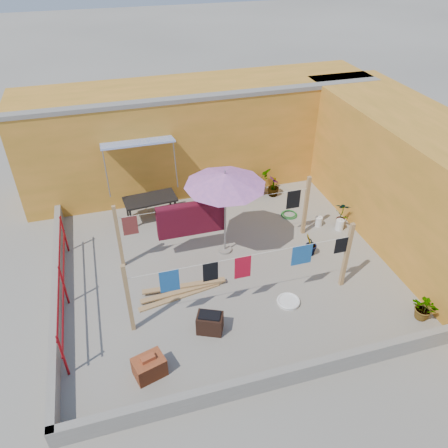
{
  "coord_description": "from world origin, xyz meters",
  "views": [
    {
      "loc": [
        -2.41,
        -8.11,
        7.32
      ],
      "look_at": [
        0.04,
        0.3,
        1.13
      ],
      "focal_mm": 35.0,
      "sensor_mm": 36.0,
      "label": 1
    }
  ],
  "objects_px": {
    "brick_stack": "(149,367)",
    "plant_back_a": "(258,182)",
    "patio_umbrella": "(225,180)",
    "outdoor_table": "(150,200)",
    "water_jug_a": "(340,225)",
    "white_basin": "(288,301)",
    "brazier": "(210,323)",
    "water_jug_b": "(319,221)",
    "green_hose": "(289,214)"
  },
  "relations": [
    {
      "from": "brazier",
      "to": "water_jug_a",
      "type": "relative_size",
      "value": 1.78
    },
    {
      "from": "white_basin",
      "to": "water_jug_a",
      "type": "relative_size",
      "value": 1.49
    },
    {
      "from": "white_basin",
      "to": "brick_stack",
      "type": "bearing_deg",
      "value": -163.1
    },
    {
      "from": "brick_stack",
      "to": "water_jug_b",
      "type": "xyz_separation_m",
      "value": [
        5.4,
        3.64,
        -0.08
      ]
    },
    {
      "from": "water_jug_a",
      "to": "green_hose",
      "type": "relative_size",
      "value": 0.74
    },
    {
      "from": "brick_stack",
      "to": "water_jug_a",
      "type": "xyz_separation_m",
      "value": [
        5.89,
        3.3,
        -0.06
      ]
    },
    {
      "from": "outdoor_table",
      "to": "green_hose",
      "type": "distance_m",
      "value": 4.12
    },
    {
      "from": "brazier",
      "to": "green_hose",
      "type": "relative_size",
      "value": 1.32
    },
    {
      "from": "water_jug_a",
      "to": "water_jug_b",
      "type": "xyz_separation_m",
      "value": [
        -0.49,
        0.34,
        -0.02
      ]
    },
    {
      "from": "brick_stack",
      "to": "green_hose",
      "type": "xyz_separation_m",
      "value": [
        4.8,
        4.36,
        -0.19
      ]
    },
    {
      "from": "green_hose",
      "to": "outdoor_table",
      "type": "bearing_deg",
      "value": 165.92
    },
    {
      "from": "patio_umbrella",
      "to": "white_basin",
      "type": "height_order",
      "value": "patio_umbrella"
    },
    {
      "from": "outdoor_table",
      "to": "water_jug_a",
      "type": "bearing_deg",
      "value": -22.13
    },
    {
      "from": "plant_back_a",
      "to": "outdoor_table",
      "type": "bearing_deg",
      "value": -171.95
    },
    {
      "from": "water_jug_b",
      "to": "green_hose",
      "type": "height_order",
      "value": "water_jug_b"
    },
    {
      "from": "outdoor_table",
      "to": "plant_back_a",
      "type": "height_order",
      "value": "plant_back_a"
    },
    {
      "from": "brazier",
      "to": "water_jug_b",
      "type": "xyz_separation_m",
      "value": [
        4.0,
        2.9,
        -0.1
      ]
    },
    {
      "from": "outdoor_table",
      "to": "water_jug_a",
      "type": "height_order",
      "value": "outdoor_table"
    },
    {
      "from": "water_jug_b",
      "to": "plant_back_a",
      "type": "height_order",
      "value": "plant_back_a"
    },
    {
      "from": "outdoor_table",
      "to": "white_basin",
      "type": "relative_size",
      "value": 2.85
    },
    {
      "from": "plant_back_a",
      "to": "water_jug_a",
      "type": "bearing_deg",
      "value": -58.44
    },
    {
      "from": "brick_stack",
      "to": "water_jug_a",
      "type": "distance_m",
      "value": 6.75
    },
    {
      "from": "brazier",
      "to": "green_hose",
      "type": "bearing_deg",
      "value": 46.83
    },
    {
      "from": "plant_back_a",
      "to": "white_basin",
      "type": "bearing_deg",
      "value": -101.49
    },
    {
      "from": "brick_stack",
      "to": "brazier",
      "type": "relative_size",
      "value": 1.06
    },
    {
      "from": "patio_umbrella",
      "to": "green_hose",
      "type": "xyz_separation_m",
      "value": [
        2.32,
        1.08,
        -2.13
      ]
    },
    {
      "from": "brick_stack",
      "to": "water_jug_b",
      "type": "relative_size",
      "value": 2.11
    },
    {
      "from": "patio_umbrella",
      "to": "brazier",
      "type": "height_order",
      "value": "patio_umbrella"
    },
    {
      "from": "white_basin",
      "to": "brazier",
      "type": "bearing_deg",
      "value": -171.69
    },
    {
      "from": "patio_umbrella",
      "to": "plant_back_a",
      "type": "xyz_separation_m",
      "value": [
        1.84,
        2.57,
        -1.75
      ]
    },
    {
      "from": "outdoor_table",
      "to": "brick_stack",
      "type": "bearing_deg",
      "value": -98.99
    },
    {
      "from": "brick_stack",
      "to": "white_basin",
      "type": "xyz_separation_m",
      "value": [
        3.35,
        1.02,
        -0.17
      ]
    },
    {
      "from": "water_jug_b",
      "to": "green_hose",
      "type": "bearing_deg",
      "value": 129.55
    },
    {
      "from": "water_jug_a",
      "to": "water_jug_b",
      "type": "height_order",
      "value": "water_jug_a"
    },
    {
      "from": "patio_umbrella",
      "to": "plant_back_a",
      "type": "bearing_deg",
      "value": 54.34
    },
    {
      "from": "brick_stack",
      "to": "plant_back_a",
      "type": "xyz_separation_m",
      "value": [
        4.33,
        5.84,
        0.19
      ]
    },
    {
      "from": "green_hose",
      "to": "plant_back_a",
      "type": "height_order",
      "value": "plant_back_a"
    },
    {
      "from": "white_basin",
      "to": "water_jug_b",
      "type": "distance_m",
      "value": 3.33
    },
    {
      "from": "brick_stack",
      "to": "outdoor_table",
      "type": "bearing_deg",
      "value": 81.01
    },
    {
      "from": "white_basin",
      "to": "green_hose",
      "type": "bearing_deg",
      "value": 66.43
    },
    {
      "from": "patio_umbrella",
      "to": "brick_stack",
      "type": "distance_m",
      "value": 4.55
    },
    {
      "from": "outdoor_table",
      "to": "green_hose",
      "type": "xyz_separation_m",
      "value": [
        3.96,
        -0.99,
        -0.6
      ]
    },
    {
      "from": "green_hose",
      "to": "white_basin",
      "type": "bearing_deg",
      "value": -113.57
    },
    {
      "from": "plant_back_a",
      "to": "patio_umbrella",
      "type": "bearing_deg",
      "value": -125.66
    },
    {
      "from": "plant_back_a",
      "to": "brick_stack",
      "type": "bearing_deg",
      "value": -126.52
    },
    {
      "from": "white_basin",
      "to": "plant_back_a",
      "type": "xyz_separation_m",
      "value": [
        0.98,
        4.83,
        0.36
      ]
    },
    {
      "from": "brazier",
      "to": "water_jug_a",
      "type": "distance_m",
      "value": 5.17
    },
    {
      "from": "brazier",
      "to": "water_jug_b",
      "type": "bearing_deg",
      "value": 36.0
    },
    {
      "from": "brazier",
      "to": "plant_back_a",
      "type": "relative_size",
      "value": 0.78
    },
    {
      "from": "outdoor_table",
      "to": "plant_back_a",
      "type": "xyz_separation_m",
      "value": [
        3.48,
        0.49,
        -0.22
      ]
    }
  ]
}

